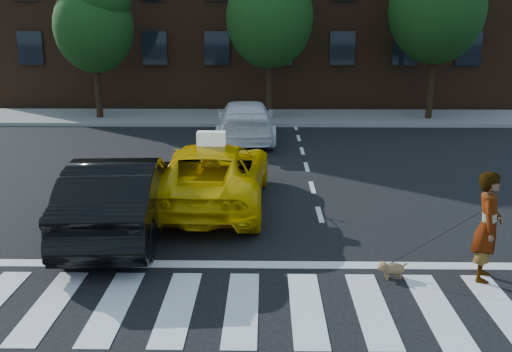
{
  "coord_description": "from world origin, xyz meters",
  "views": [
    {
      "loc": [
        0.35,
        -7.95,
        4.28
      ],
      "look_at": [
        0.15,
        3.71,
        1.1
      ],
      "focal_mm": 40.0,
      "sensor_mm": 36.0,
      "label": 1
    }
  ],
  "objects_px": {
    "white_suv": "(246,121)",
    "dog": "(391,268)",
    "woman": "(488,227)",
    "tree_mid": "(271,7)",
    "tree_left": "(94,17)",
    "taxi": "(213,174)",
    "black_sedan": "(120,195)"
  },
  "relations": [
    {
      "from": "taxi",
      "to": "white_suv",
      "type": "bearing_deg",
      "value": -91.78
    },
    {
      "from": "woman",
      "to": "white_suv",
      "type": "bearing_deg",
      "value": 42.49
    },
    {
      "from": "white_suv",
      "to": "tree_left",
      "type": "bearing_deg",
      "value": -35.67
    },
    {
      "from": "taxi",
      "to": "black_sedan",
      "type": "xyz_separation_m",
      "value": [
        -1.74,
        -1.95,
        0.06
      ]
    },
    {
      "from": "woman",
      "to": "tree_mid",
      "type": "bearing_deg",
      "value": 33.95
    },
    {
      "from": "tree_mid",
      "to": "white_suv",
      "type": "distance_m",
      "value": 6.04
    },
    {
      "from": "tree_left",
      "to": "dog",
      "type": "height_order",
      "value": "tree_left"
    },
    {
      "from": "tree_mid",
      "to": "dog",
      "type": "xyz_separation_m",
      "value": [
        1.99,
        -15.9,
        -4.67
      ]
    },
    {
      "from": "tree_left",
      "to": "dog",
      "type": "relative_size",
      "value": 12.13
    },
    {
      "from": "white_suv",
      "to": "woman",
      "type": "relative_size",
      "value": 2.69
    },
    {
      "from": "tree_mid",
      "to": "taxi",
      "type": "height_order",
      "value": "tree_mid"
    },
    {
      "from": "tree_mid",
      "to": "black_sedan",
      "type": "bearing_deg",
      "value": -102.97
    },
    {
      "from": "white_suv",
      "to": "dog",
      "type": "relative_size",
      "value": 9.55
    },
    {
      "from": "tree_left",
      "to": "white_suv",
      "type": "xyz_separation_m",
      "value": [
        6.58,
        -4.33,
        -3.7
      ]
    },
    {
      "from": "woman",
      "to": "dog",
      "type": "height_order",
      "value": "woman"
    },
    {
      "from": "taxi",
      "to": "white_suv",
      "type": "height_order",
      "value": "taxi"
    },
    {
      "from": "white_suv",
      "to": "woman",
      "type": "distance_m",
      "value": 12.4
    },
    {
      "from": "taxi",
      "to": "black_sedan",
      "type": "distance_m",
      "value": 2.61
    },
    {
      "from": "tree_mid",
      "to": "woman",
      "type": "xyz_separation_m",
      "value": [
        3.56,
        -15.9,
        -3.9
      ]
    },
    {
      "from": "tree_mid",
      "to": "tree_left",
      "type": "bearing_deg",
      "value": 180.0
    },
    {
      "from": "taxi",
      "to": "woman",
      "type": "distance_m",
      "value": 6.42
    },
    {
      "from": "tree_left",
      "to": "black_sedan",
      "type": "relative_size",
      "value": 1.32
    },
    {
      "from": "tree_mid",
      "to": "woman",
      "type": "relative_size",
      "value": 3.74
    },
    {
      "from": "tree_left",
      "to": "tree_mid",
      "type": "xyz_separation_m",
      "value": [
        7.5,
        -0.0,
        0.41
      ]
    },
    {
      "from": "taxi",
      "to": "white_suv",
      "type": "relative_size",
      "value": 1.05
    },
    {
      "from": "white_suv",
      "to": "dog",
      "type": "height_order",
      "value": "white_suv"
    },
    {
      "from": "tree_mid",
      "to": "dog",
      "type": "relative_size",
      "value": 13.25
    },
    {
      "from": "black_sedan",
      "to": "white_suv",
      "type": "relative_size",
      "value": 0.96
    },
    {
      "from": "taxi",
      "to": "woman",
      "type": "xyz_separation_m",
      "value": [
        4.99,
        -4.04,
        0.2
      ]
    },
    {
      "from": "woman",
      "to": "dog",
      "type": "relative_size",
      "value": 3.55
    },
    {
      "from": "tree_left",
      "to": "woman",
      "type": "bearing_deg",
      "value": -55.18
    },
    {
      "from": "tree_left",
      "to": "tree_mid",
      "type": "distance_m",
      "value": 7.51
    }
  ]
}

